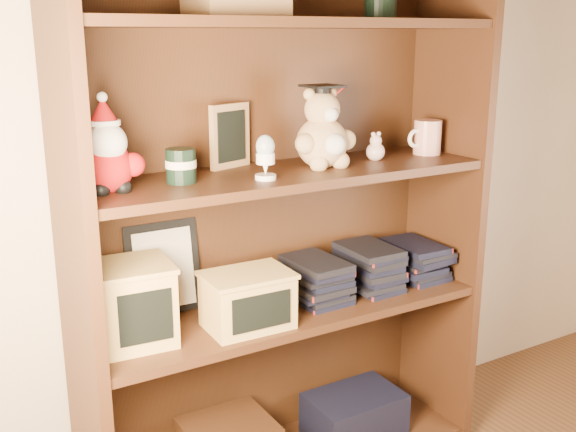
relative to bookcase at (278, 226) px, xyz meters
name	(u,v)px	position (x,y,z in m)	size (l,w,h in m)	color
bookcase	(278,226)	(0.00, 0.00, 0.00)	(1.20, 0.35, 1.60)	#3D2111
shelf_lower	(288,310)	(0.00, -0.05, -0.24)	(1.14, 0.33, 0.02)	#3D2111
shelf_upper	(288,175)	(0.00, -0.05, 0.16)	(1.14, 0.33, 0.02)	#3D2111
santa_plush	(107,155)	(-0.49, -0.06, 0.26)	(0.17, 0.12, 0.24)	#A50F0F
teachers_tin	(181,165)	(-0.31, -0.05, 0.22)	(0.08, 0.08, 0.09)	black
chalkboard_plaque	(230,137)	(-0.12, 0.06, 0.26)	(0.14, 0.10, 0.18)	#9E7547
egg_cup	(265,156)	(-0.11, -0.13, 0.23)	(0.05, 0.05, 0.12)	white
grad_teddy_bear	(323,135)	(0.11, -0.06, 0.26)	(0.19, 0.17, 0.23)	tan
pink_figurine	(376,149)	(0.30, -0.05, 0.20)	(0.06, 0.06, 0.09)	beige
teacher_mug	(427,137)	(0.50, -0.05, 0.22)	(0.12, 0.08, 0.11)	silver
certificate_frame	(163,268)	(-0.32, 0.09, -0.10)	(0.21, 0.05, 0.26)	black
treats_box	(134,303)	(-0.45, -0.05, -0.12)	(0.21, 0.21, 0.21)	tan
pencils_box	(248,300)	(-0.16, -0.12, -0.15)	(0.24, 0.17, 0.15)	tan
book_stack_left	(315,280)	(0.09, -0.05, -0.16)	(0.14, 0.20, 0.13)	black
book_stack_mid	(370,268)	(0.30, -0.05, -0.16)	(0.14, 0.20, 0.13)	black
book_stack_right	(413,261)	(0.47, -0.05, -0.17)	(0.14, 0.20, 0.11)	black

